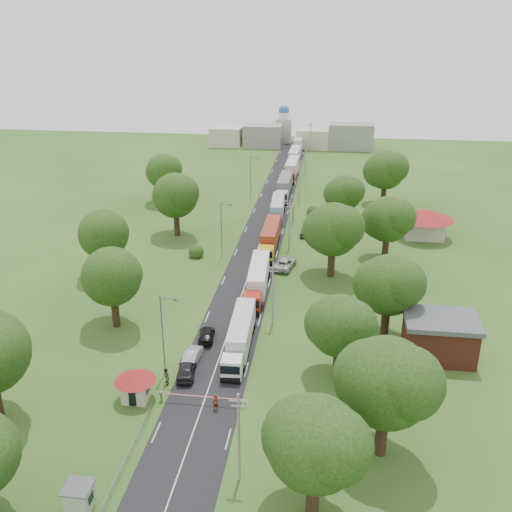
% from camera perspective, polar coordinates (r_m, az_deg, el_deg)
% --- Properties ---
extents(ground, '(260.00, 260.00, 0.00)m').
position_cam_1_polar(ground, '(83.32, -1.60, -4.32)').
color(ground, '#294F1A').
rests_on(ground, ground).
extents(road, '(8.00, 200.00, 0.04)m').
position_cam_1_polar(road, '(101.41, 0.17, 0.70)').
color(road, black).
rests_on(road, ground).
extents(boom_barrier, '(9.22, 0.35, 1.18)m').
position_cam_1_polar(boom_barrier, '(62.13, -6.62, -13.77)').
color(boom_barrier, slate).
rests_on(boom_barrier, ground).
extents(guard_booth, '(4.40, 4.40, 3.45)m').
position_cam_1_polar(guard_booth, '(62.93, -11.96, -12.22)').
color(guard_booth, '#BCB09C').
rests_on(guard_booth, ground).
extents(kiosk, '(2.30, 2.30, 2.41)m').
position_cam_1_polar(kiosk, '(52.81, -17.25, -22.06)').
color(kiosk, '#99A593').
rests_on(kiosk, ground).
extents(guard_rail, '(0.10, 17.00, 1.70)m').
position_cam_1_polar(guard_rail, '(56.27, -12.97, -19.93)').
color(guard_rail, slate).
rests_on(guard_rail, ground).
extents(info_sign, '(0.12, 3.10, 4.10)m').
position_cam_1_polar(info_sign, '(114.02, 3.75, 4.72)').
color(info_sign, slate).
rests_on(info_sign, ground).
extents(pole_0, '(1.60, 0.24, 9.00)m').
position_cam_1_polar(pole_0, '(50.90, -1.73, -17.58)').
color(pole_0, gray).
rests_on(pole_0, ground).
extents(pole_1, '(1.60, 0.24, 9.00)m').
position_cam_1_polar(pole_1, '(74.38, 1.71, -3.74)').
color(pole_1, gray).
rests_on(pole_1, ground).
extents(pole_2, '(1.60, 0.24, 9.00)m').
position_cam_1_polar(pole_2, '(100.21, 3.37, 3.24)').
color(pole_2, gray).
rests_on(pole_2, ground).
extents(pole_3, '(1.60, 0.24, 9.00)m').
position_cam_1_polar(pole_3, '(126.96, 4.36, 7.33)').
color(pole_3, gray).
rests_on(pole_3, ground).
extents(pole_4, '(1.60, 0.24, 9.00)m').
position_cam_1_polar(pole_4, '(154.15, 5.00, 9.98)').
color(pole_4, gray).
rests_on(pole_4, ground).
extents(pole_5, '(1.60, 0.24, 9.00)m').
position_cam_1_polar(pole_5, '(181.59, 5.46, 11.83)').
color(pole_5, gray).
rests_on(pole_5, ground).
extents(lamp_0, '(2.03, 0.22, 10.00)m').
position_cam_1_polar(lamp_0, '(64.62, -9.21, -7.47)').
color(lamp_0, slate).
rests_on(lamp_0, ground).
extents(lamp_1, '(2.03, 0.22, 10.00)m').
position_cam_1_polar(lamp_1, '(95.64, -3.39, 2.85)').
color(lamp_1, slate).
rests_on(lamp_1, ground).
extents(lamp_2, '(2.03, 0.22, 10.00)m').
position_cam_1_polar(lamp_2, '(128.72, -0.48, 8.00)').
color(lamp_2, slate).
rests_on(lamp_2, ground).
extents(tree_0, '(8.80, 8.80, 11.07)m').
position_cam_1_polar(tree_0, '(46.66, 5.94, -18.00)').
color(tree_0, '#382616').
rests_on(tree_0, ground).
extents(tree_1, '(9.60, 9.60, 12.05)m').
position_cam_1_polar(tree_1, '(53.02, 12.92, -12.11)').
color(tree_1, '#382616').
rests_on(tree_1, ground).
extents(tree_2, '(8.00, 8.00, 10.10)m').
position_cam_1_polar(tree_2, '(63.60, 8.38, -6.85)').
color(tree_2, '#382616').
rests_on(tree_2, ground).
extents(tree_3, '(8.80, 8.80, 11.07)m').
position_cam_1_polar(tree_3, '(72.67, 13.11, -2.79)').
color(tree_3, '#382616').
rests_on(tree_3, ground).
extents(tree_4, '(9.60, 9.60, 12.05)m').
position_cam_1_polar(tree_4, '(88.72, 7.71, 2.69)').
color(tree_4, '#382616').
rests_on(tree_4, ground).
extents(tree_5, '(8.80, 8.80, 11.07)m').
position_cam_1_polar(tree_5, '(96.99, 13.05, 3.62)').
color(tree_5, '#382616').
rests_on(tree_5, ground).
extents(tree_6, '(8.00, 8.00, 10.10)m').
position_cam_1_polar(tree_6, '(112.95, 8.79, 6.24)').
color(tree_6, '#382616').
rests_on(tree_6, ground).
extents(tree_7, '(9.60, 9.60, 12.05)m').
position_cam_1_polar(tree_7, '(127.70, 12.83, 8.40)').
color(tree_7, '#382616').
rests_on(tree_7, ground).
extents(tree_10, '(8.80, 8.80, 11.07)m').
position_cam_1_polar(tree_10, '(75.45, -14.20, -1.94)').
color(tree_10, '#382616').
rests_on(tree_10, ground).
extents(tree_11, '(8.80, 8.80, 11.07)m').
position_cam_1_polar(tree_11, '(90.87, -14.98, 2.17)').
color(tree_11, '#382616').
rests_on(tree_11, ground).
extents(tree_12, '(9.60, 9.60, 12.05)m').
position_cam_1_polar(tree_12, '(106.75, -8.06, 6.04)').
color(tree_12, '#382616').
rests_on(tree_12, ground).
extents(tree_13, '(8.80, 8.80, 11.07)m').
position_cam_1_polar(tree_13, '(127.64, -9.20, 8.36)').
color(tree_13, '#382616').
rests_on(tree_13, ground).
extents(house_brick, '(8.60, 6.60, 5.20)m').
position_cam_1_polar(house_brick, '(71.97, 17.86, -7.70)').
color(house_brick, maroon).
rests_on(house_brick, ground).
extents(house_cream, '(10.08, 10.08, 5.80)m').
position_cam_1_polar(house_cream, '(110.32, 16.55, 3.57)').
color(house_cream, '#BCB09C').
rests_on(house_cream, ground).
extents(distant_town, '(52.00, 8.00, 8.00)m').
position_cam_1_polar(distant_town, '(186.96, 4.01, 11.81)').
color(distant_town, gray).
rests_on(distant_town, ground).
extents(church, '(5.00, 5.00, 12.30)m').
position_cam_1_polar(church, '(194.82, 2.78, 12.83)').
color(church, '#BCB09C').
rests_on(church, ground).
extents(truck_0, '(2.80, 14.05, 3.89)m').
position_cam_1_polar(truck_0, '(69.97, -1.60, -7.97)').
color(truck_0, white).
rests_on(truck_0, ground).
extents(truck_1, '(3.15, 14.88, 4.11)m').
position_cam_1_polar(truck_1, '(84.19, 0.17, -2.37)').
color(truck_1, '#B32314').
rests_on(truck_1, ground).
extents(truck_2, '(2.61, 15.06, 4.18)m').
position_cam_1_polar(truck_2, '(100.72, 1.44, 1.89)').
color(truck_2, gold).
rests_on(truck_2, ground).
extents(truck_3, '(2.95, 14.19, 3.92)m').
position_cam_1_polar(truck_3, '(116.64, 2.13, 4.69)').
color(truck_3, '#193497').
rests_on(truck_3, ground).
extents(truck_4, '(2.76, 15.68, 4.35)m').
position_cam_1_polar(truck_4, '(132.92, 2.87, 6.99)').
color(truck_4, '#B5B5B5').
rests_on(truck_4, ground).
extents(truck_5, '(3.01, 15.58, 4.31)m').
position_cam_1_polar(truck_5, '(149.40, 3.60, 8.68)').
color(truck_5, '#B31B2B').
rests_on(truck_5, ground).
extents(truck_6, '(2.87, 15.12, 4.19)m').
position_cam_1_polar(truck_6, '(164.23, 3.87, 9.90)').
color(truck_6, '#225C33').
rests_on(truck_6, ground).
extents(truck_7, '(2.64, 15.14, 4.20)m').
position_cam_1_polar(truck_7, '(181.70, 4.29, 11.09)').
color(truck_7, beige).
rests_on(truck_7, ground).
extents(car_lane_front, '(2.60, 5.14, 1.68)m').
position_cam_1_polar(car_lane_front, '(66.49, -6.98, -11.16)').
color(car_lane_front, black).
rests_on(car_lane_front, ground).
extents(car_lane_mid, '(1.76, 4.55, 1.48)m').
position_cam_1_polar(car_lane_mid, '(69.04, -6.35, -9.85)').
color(car_lane_mid, '#A8AAB0').
rests_on(car_lane_mid, ground).
extents(car_lane_rear, '(2.37, 4.79, 1.34)m').
position_cam_1_polar(car_lane_rear, '(73.16, -4.97, -7.86)').
color(car_lane_rear, black).
rests_on(car_lane_rear, ground).
extents(car_verge_near, '(3.90, 6.39, 1.66)m').
position_cam_1_polar(car_verge_near, '(93.39, 2.90, -0.74)').
color(car_verge_near, '#B6B6B6').
rests_on(car_verge_near, ground).
extents(car_verge_far, '(1.99, 4.52, 1.51)m').
position_cam_1_polar(car_verge_far, '(108.07, 4.94, 2.43)').
color(car_verge_far, '#5A5E62').
rests_on(car_verge_far, ground).
extents(pedestrian_near, '(0.64, 0.43, 1.71)m').
position_cam_1_polar(pedestrian_near, '(60.96, -4.04, -14.50)').
color(pedestrian_near, gray).
rests_on(pedestrian_near, ground).
extents(pedestrian_booth, '(1.17, 1.20, 1.95)m').
position_cam_1_polar(pedestrian_booth, '(65.26, -8.98, -11.86)').
color(pedestrian_booth, gray).
rests_on(pedestrian_booth, ground).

